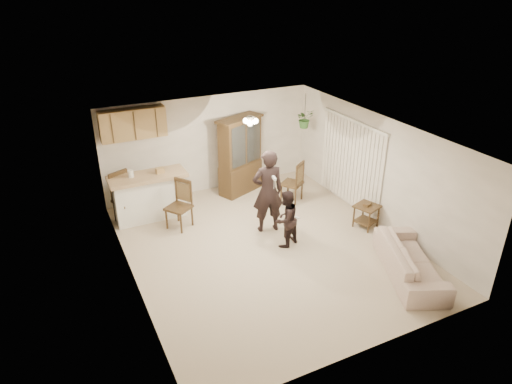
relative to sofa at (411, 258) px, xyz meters
name	(u,v)px	position (x,y,z in m)	size (l,w,h in m)	color
floor	(267,247)	(-2.01, 2.03, -0.37)	(6.50, 6.50, 0.00)	#BAA48C
ceiling	(268,134)	(-2.01, 2.03, 2.13)	(5.50, 6.50, 0.02)	white
wall_back	(210,144)	(-2.01, 5.28, 0.88)	(5.50, 0.02, 2.50)	white
wall_front	(373,284)	(-2.01, -1.22, 0.88)	(5.50, 0.02, 2.50)	white
wall_left	(128,224)	(-4.76, 2.03, 0.88)	(0.02, 6.50, 2.50)	white
wall_right	(377,170)	(0.74, 2.03, 0.88)	(0.02, 6.50, 2.50)	white
breakfast_bar	(150,198)	(-3.86, 4.38, 0.13)	(1.60, 0.55, 1.00)	white
bar_top	(147,177)	(-3.86, 4.38, 0.68)	(1.75, 0.70, 0.08)	tan
upper_cabinets	(133,124)	(-3.91, 5.10, 1.73)	(1.50, 0.34, 0.70)	olive
vertical_blinds	(351,163)	(0.70, 2.93, 0.73)	(0.06, 2.30, 2.10)	silver
ceiling_fixture	(250,121)	(-1.81, 3.23, 2.03)	(0.36, 0.36, 0.20)	#F8E1BA
hanging_plant	(305,119)	(0.29, 4.43, 1.48)	(0.43, 0.37, 0.48)	#285321
plant_cord	(305,106)	(0.29, 4.43, 1.81)	(0.01, 0.01, 0.65)	black
sofa	(411,258)	(0.00, 0.00, 0.00)	(1.87, 0.73, 0.73)	beige
adult	(268,193)	(-1.66, 2.69, 0.53)	(0.66, 0.43, 1.80)	black
child	(286,217)	(-1.62, 1.95, 0.31)	(0.66, 0.51, 1.35)	black
china_hutch	(240,156)	(-1.38, 4.78, 0.62)	(1.36, 0.95, 2.00)	#322212
side_table	(366,216)	(0.40, 1.83, -0.09)	(0.62, 0.62, 0.59)	#322212
chair_bar	(128,208)	(-4.37, 4.45, -0.03)	(0.70, 0.70, 1.19)	#322212
chair_hutch_left	(179,215)	(-3.40, 3.66, -0.05)	(0.68, 0.68, 1.11)	#322212
chair_hutch_right	(292,190)	(-0.45, 3.71, -0.07)	(0.66, 0.66, 1.07)	#322212
controller_adult	(274,178)	(-1.74, 2.25, 1.09)	(0.05, 0.16, 0.05)	silver
controller_child	(297,218)	(-1.51, 1.68, 0.40)	(0.03, 0.11, 0.03)	silver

